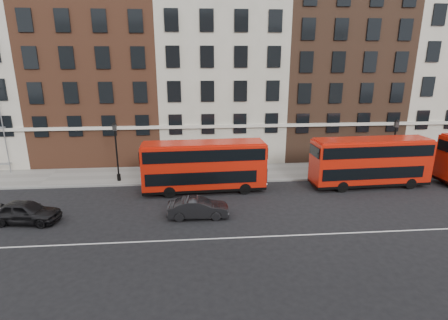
{
  "coord_description": "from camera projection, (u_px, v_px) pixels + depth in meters",
  "views": [
    {
      "loc": [
        -2.92,
        -21.29,
        10.73
      ],
      "look_at": [
        -0.68,
        5.0,
        3.0
      ],
      "focal_mm": 28.0,
      "sensor_mm": 36.0,
      "label": 1
    }
  ],
  "objects": [
    {
      "name": "kerb",
      "position": [
        229.0,
        182.0,
        31.24
      ],
      "size": [
        80.0,
        0.3,
        0.16
      ],
      "primitive_type": "cube",
      "color": "gray",
      "rests_on": "ground"
    },
    {
      "name": "bus_b",
      "position": [
        204.0,
        165.0,
        28.59
      ],
      "size": [
        10.17,
        2.86,
        4.23
      ],
      "rotation": [
        0.0,
        0.0,
        0.04
      ],
      "color": "red",
      "rests_on": "ground"
    },
    {
      "name": "building_terrace",
      "position": [
        217.0,
        63.0,
        37.81
      ],
      "size": [
        64.0,
        11.95,
        22.0
      ],
      "color": "#B0A898",
      "rests_on": "ground"
    },
    {
      "name": "car_rear",
      "position": [
        26.0,
        212.0,
        23.5
      ],
      "size": [
        4.74,
        2.46,
        1.54
      ],
      "primitive_type": "imported",
      "rotation": [
        0.0,
        0.0,
        1.42
      ],
      "color": "black",
      "rests_on": "ground"
    },
    {
      "name": "road_centre_line",
      "position": [
        244.0,
        237.0,
        21.7
      ],
      "size": [
        70.0,
        0.12,
        0.01
      ],
      "primitive_type": "cube",
      "color": "white",
      "rests_on": "ground"
    },
    {
      "name": "bus_c",
      "position": [
        370.0,
        161.0,
        29.74
      ],
      "size": [
        10.18,
        2.88,
        4.23
      ],
      "rotation": [
        0.0,
        0.0,
        0.04
      ],
      "color": "red",
      "rests_on": "ground"
    },
    {
      "name": "pavement",
      "position": [
        226.0,
        173.0,
        33.64
      ],
      "size": [
        80.0,
        5.0,
        0.15
      ],
      "primitive_type": "cube",
      "color": "gray",
      "rests_on": "ground"
    },
    {
      "name": "iron_railings",
      "position": [
        224.0,
        161.0,
        35.58
      ],
      "size": [
        6.6,
        0.06,
        1.0
      ],
      "primitive_type": null,
      "color": "black",
      "rests_on": "pavement"
    },
    {
      "name": "lamp_post_left",
      "position": [
        116.0,
        149.0,
        30.54
      ],
      "size": [
        0.44,
        0.44,
        5.33
      ],
      "color": "black",
      "rests_on": "pavement"
    },
    {
      "name": "lamp_post_right",
      "position": [
        394.0,
        145.0,
        31.99
      ],
      "size": [
        0.44,
        0.44,
        5.33
      ],
      "color": "black",
      "rests_on": "pavement"
    },
    {
      "name": "car_front",
      "position": [
        198.0,
        208.0,
        24.29
      ],
      "size": [
        4.27,
        1.53,
        1.4
      ],
      "primitive_type": "imported",
      "rotation": [
        0.0,
        0.0,
        1.56
      ],
      "color": "#242427",
      "rests_on": "ground"
    },
    {
      "name": "ground",
      "position": [
        240.0,
        223.0,
        23.62
      ],
      "size": [
        120.0,
        120.0,
        0.0
      ],
      "primitive_type": "plane",
      "color": "black",
      "rests_on": "ground"
    }
  ]
}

